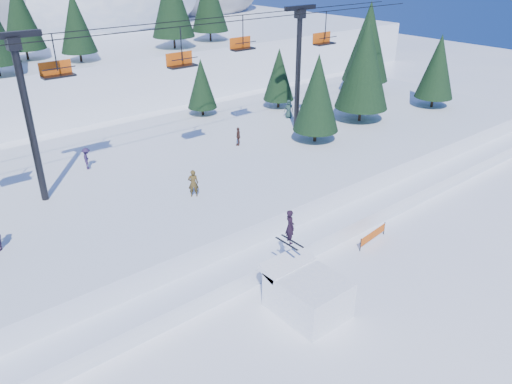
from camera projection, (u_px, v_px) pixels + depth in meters
ground at (353, 315)px, 25.53m from camera, size 160.00×160.00×0.00m
mid_shelf at (170, 180)px, 37.46m from camera, size 70.00×22.00×2.50m
berm at (254, 242)px, 30.83m from camera, size 70.00×6.00×1.10m
jump_kicker at (306, 291)px, 25.40m from camera, size 3.00×4.28×5.20m
chairlift at (169, 70)px, 34.31m from camera, size 46.58×3.21×10.28m
conifer_stand at (170, 99)px, 35.53m from camera, size 62.41×17.14×10.21m
distant_skiers at (138, 167)px, 34.41m from camera, size 30.92×9.57×1.83m
banner_near at (373, 235)px, 31.57m from camera, size 2.84×0.39×0.90m
banner_far at (355, 212)px, 34.37m from camera, size 2.85×0.25×0.90m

